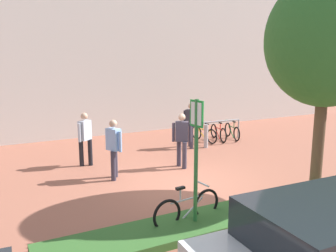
# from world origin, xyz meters

# --- Properties ---
(ground_plane) EXTENTS (60.00, 60.00, 0.00)m
(ground_plane) POSITION_xyz_m (0.00, 0.00, 0.00)
(ground_plane) COLOR #9E5B47
(building_facade) EXTENTS (28.00, 1.20, 10.00)m
(building_facade) POSITION_xyz_m (0.00, 7.60, 5.00)
(building_facade) COLOR silver
(building_facade) RESTS_ON ground
(planter_strip) EXTENTS (7.00, 1.10, 0.16)m
(planter_strip) POSITION_xyz_m (-0.90, -2.36, 0.08)
(planter_strip) COLOR #336028
(planter_strip) RESTS_ON ground
(tree_sidewalk) EXTENTS (2.86, 2.86, 5.41)m
(tree_sidewalk) POSITION_xyz_m (2.38, -2.22, 3.81)
(tree_sidewalk) COLOR brown
(tree_sidewalk) RESTS_ON ground
(parking_sign_post) EXTENTS (0.09, 0.36, 2.65)m
(parking_sign_post) POSITION_xyz_m (-1.24, -2.36, 1.72)
(parking_sign_post) COLOR #2D7238
(parking_sign_post) RESTS_ON ground
(bike_at_sign) EXTENTS (1.68, 0.42, 0.86)m
(bike_at_sign) POSITION_xyz_m (-1.29, -2.13, 0.35)
(bike_at_sign) COLOR black
(bike_at_sign) RESTS_ON ground
(bike_rack_cluster) EXTENTS (2.11, 1.61, 0.83)m
(bike_rack_cluster) POSITION_xyz_m (3.71, 3.92, 0.35)
(bike_rack_cluster) COLOR #99999E
(bike_rack_cluster) RESTS_ON ground
(bollard_steel) EXTENTS (0.16, 0.16, 0.90)m
(bollard_steel) POSITION_xyz_m (2.57, 3.11, 0.45)
(bollard_steel) COLOR #ADADB2
(bollard_steel) RESTS_ON ground
(person_suited_dark) EXTENTS (0.44, 0.50, 1.72)m
(person_suited_dark) POSITION_xyz_m (2.07, 3.40, 0.98)
(person_suited_dark) COLOR #383342
(person_suited_dark) RESTS_ON ground
(person_suited_navy) EXTENTS (0.54, 0.45, 1.72)m
(person_suited_navy) POSITION_xyz_m (0.52, 1.35, 0.98)
(person_suited_navy) COLOR #383342
(person_suited_navy) RESTS_ON ground
(person_shirt_blue) EXTENTS (0.50, 0.43, 1.72)m
(person_shirt_blue) POSITION_xyz_m (-2.13, 2.90, 0.98)
(person_shirt_blue) COLOR black
(person_shirt_blue) RESTS_ON ground
(person_casual_tan) EXTENTS (0.39, 0.56, 1.72)m
(person_casual_tan) POSITION_xyz_m (-1.72, 1.29, 0.98)
(person_casual_tan) COLOR #383342
(person_casual_tan) RESTS_ON ground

